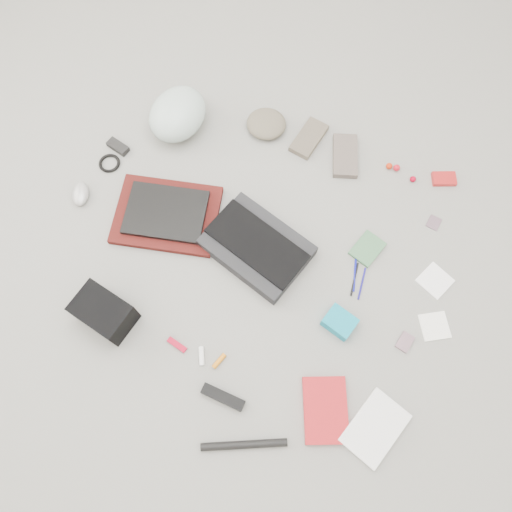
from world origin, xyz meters
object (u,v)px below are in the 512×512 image
(laptop, at_px, (166,212))
(bike_helmet, at_px, (178,114))
(accordion_wallet, at_px, (340,322))
(messenger_bag, at_px, (257,247))
(book_red, at_px, (325,410))
(camera_bag, at_px, (104,313))

(laptop, height_order, bike_helmet, bike_helmet)
(bike_helmet, xyz_separation_m, accordion_wallet, (0.89, -0.65, -0.06))
(messenger_bag, height_order, accordion_wallet, messenger_bag)
(bike_helmet, bearing_deg, accordion_wallet, -25.02)
(book_red, bearing_deg, camera_bag, 156.30)
(camera_bag, xyz_separation_m, book_red, (0.87, -0.08, -0.05))
(laptop, distance_m, camera_bag, 0.47)
(book_red, bearing_deg, messenger_bag, 110.72)
(messenger_bag, xyz_separation_m, book_red, (0.42, -0.51, -0.02))
(messenger_bag, relative_size, laptop, 1.22)
(laptop, distance_m, accordion_wallet, 0.81)
(camera_bag, bearing_deg, messenger_bag, 58.90)
(camera_bag, height_order, book_red, camera_bag)
(messenger_bag, distance_m, book_red, 0.66)
(laptop, relative_size, bike_helmet, 1.13)
(book_red, xyz_separation_m, accordion_wallet, (-0.03, 0.32, 0.02))
(bike_helmet, height_order, accordion_wallet, bike_helmet)
(camera_bag, distance_m, accordion_wallet, 0.87)
(camera_bag, xyz_separation_m, accordion_wallet, (0.84, 0.24, -0.04))
(laptop, relative_size, camera_bag, 1.57)
(laptop, bearing_deg, accordion_wallet, -24.95)
(accordion_wallet, bearing_deg, bike_helmet, 163.59)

